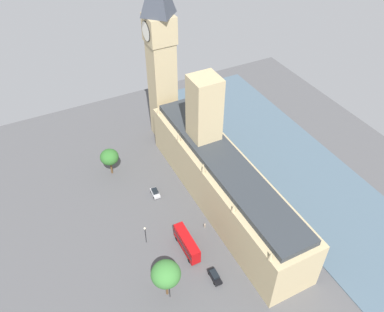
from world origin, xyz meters
TOP-DOWN VIEW (x-y plane):
  - ground_plane at (0.00, 0.00)m, footprint 135.05×135.05m
  - river_thames at (-29.19, 0.00)m, footprint 31.62×121.54m
  - parliament_building at (-1.99, -1.47)m, footprint 13.65×65.05m
  - clock_tower at (-0.77, -37.27)m, footprint 8.29×8.29m
  - car_silver_kerbside at (13.84, -11.44)m, footprint 2.12×4.15m
  - double_decker_bus_leading at (14.09, 9.95)m, footprint 2.70×10.51m
  - car_black_corner at (11.86, 20.31)m, footprint 2.06×4.74m
  - pedestrian_far_end at (6.67, 5.71)m, footprint 0.63×0.63m
  - plane_tree_opposite_hall at (22.12, -26.07)m, footprint 5.53×5.53m
  - plane_tree_under_trees at (23.57, 18.86)m, footprint 6.67×6.67m
  - street_lamp_trailing at (23.34, 19.88)m, footprint 0.56×0.56m
  - street_lamp_by_river_gate at (22.49, 3.16)m, footprint 0.56×0.56m

SIDE VIEW (x-z plane):
  - ground_plane at x=0.00m, z-range 0.00..0.00m
  - river_thames at x=-29.19m, z-range 0.00..0.25m
  - pedestrian_far_end at x=6.67m, z-range -0.08..1.44m
  - car_silver_kerbside at x=13.84m, z-range 0.02..1.76m
  - car_black_corner at x=11.86m, z-range 0.02..1.76m
  - double_decker_bus_leading at x=14.09m, z-range 0.26..5.01m
  - street_lamp_by_river_gate at x=22.49m, z-range 1.20..7.08m
  - street_lamp_trailing at x=23.34m, z-range 1.28..7.92m
  - plane_tree_opposite_hall at x=22.12m, z-range 2.03..10.89m
  - plane_tree_under_trees at x=23.57m, z-range 2.54..13.37m
  - parliament_building at x=-1.99m, z-range -8.17..26.20m
  - clock_tower at x=-0.77m, z-range 1.00..58.37m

